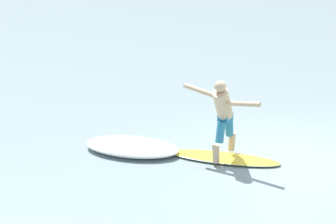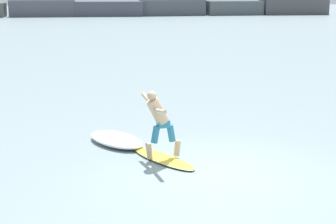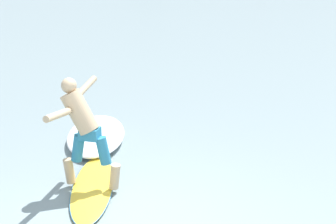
# 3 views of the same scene
# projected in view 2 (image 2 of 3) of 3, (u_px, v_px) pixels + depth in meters

# --- Properties ---
(ground_plane) EXTENTS (200.00, 200.00, 0.00)m
(ground_plane) POSITION_uv_depth(u_px,v_px,m) (216.00, 171.00, 11.80)
(ground_plane) COLOR gray
(rock_jetty_breakwater) EXTENTS (66.24, 4.89, 2.14)m
(rock_jetty_breakwater) POSITION_uv_depth(u_px,v_px,m) (78.00, 9.00, 70.89)
(rock_jetty_breakwater) COLOR #4D4F5C
(rock_jetty_breakwater) RESTS_ON ground
(surfboard) EXTENTS (1.50, 2.20, 0.21)m
(surfboard) POSITION_uv_depth(u_px,v_px,m) (162.00, 158.00, 12.57)
(surfboard) COLOR yellow
(surfboard) RESTS_ON ground
(surfer) EXTENTS (0.85, 1.48, 1.52)m
(surfer) POSITION_uv_depth(u_px,v_px,m) (159.00, 119.00, 12.30)
(surfer) COLOR tan
(surfer) RESTS_ON surfboard
(wave_foam_at_tail) EXTENTS (1.72, 2.11, 0.22)m
(wave_foam_at_tail) POSITION_uv_depth(u_px,v_px,m) (116.00, 139.00, 13.84)
(wave_foam_at_tail) COLOR white
(wave_foam_at_tail) RESTS_ON ground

